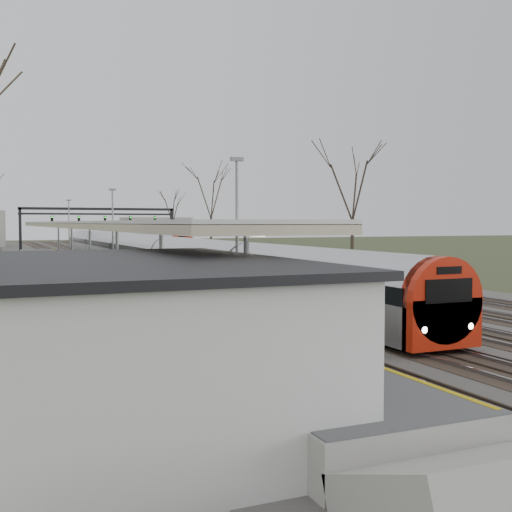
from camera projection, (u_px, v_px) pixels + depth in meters
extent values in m
cube|color=#474442|center=(152.00, 265.00, 60.74)|extent=(24.00, 160.00, 0.10)
cube|color=#4C3828|center=(87.00, 266.00, 58.35)|extent=(2.60, 160.00, 0.06)
cube|color=gray|center=(79.00, 265.00, 58.06)|extent=(0.07, 160.00, 0.12)
cube|color=gray|center=(95.00, 265.00, 58.63)|extent=(0.07, 160.00, 0.12)
cube|color=#4C3828|center=(126.00, 265.00, 59.74)|extent=(2.60, 160.00, 0.06)
cube|color=gray|center=(118.00, 264.00, 59.45)|extent=(0.07, 160.00, 0.12)
cube|color=gray|center=(133.00, 264.00, 60.02)|extent=(0.07, 160.00, 0.12)
cube|color=#4C3828|center=(162.00, 264.00, 61.13)|extent=(2.60, 160.00, 0.06)
cube|color=gray|center=(155.00, 263.00, 60.84)|extent=(0.07, 160.00, 0.12)
cube|color=gray|center=(170.00, 263.00, 61.41)|extent=(0.07, 160.00, 0.12)
cube|color=#4C3828|center=(197.00, 263.00, 62.52)|extent=(2.60, 160.00, 0.06)
cube|color=gray|center=(190.00, 262.00, 62.23)|extent=(0.07, 160.00, 0.12)
cube|color=gray|center=(204.00, 262.00, 62.80)|extent=(0.07, 160.00, 0.12)
cube|color=#4C3828|center=(231.00, 262.00, 63.92)|extent=(2.60, 160.00, 0.06)
cube|color=gray|center=(224.00, 262.00, 63.63)|extent=(0.07, 160.00, 0.12)
cube|color=gray|center=(237.00, 261.00, 64.20)|extent=(0.07, 160.00, 0.12)
cube|color=#9E9B93|center=(82.00, 278.00, 41.08)|extent=(3.50, 69.00, 1.00)
cylinder|color=slate|center=(246.00, 285.00, 15.79)|extent=(0.14, 0.14, 3.00)
cylinder|color=slate|center=(161.00, 265.00, 23.12)|extent=(0.14, 0.14, 3.00)
cylinder|color=slate|center=(117.00, 255.00, 30.44)|extent=(0.14, 0.14, 3.00)
cylinder|color=slate|center=(90.00, 249.00, 37.77)|extent=(0.14, 0.14, 3.00)
cylinder|color=slate|center=(72.00, 244.00, 45.10)|extent=(0.14, 0.14, 3.00)
cylinder|color=slate|center=(59.00, 241.00, 52.43)|extent=(0.14, 0.14, 3.00)
cube|color=silver|center=(92.00, 222.00, 36.77)|extent=(4.10, 50.00, 0.12)
cube|color=beige|center=(92.00, 225.00, 36.78)|extent=(4.10, 50.00, 0.25)
cube|color=silver|center=(124.00, 346.00, 12.63)|extent=(6.00, 9.00, 3.20)
cube|color=black|center=(20.00, 230.00, 84.08)|extent=(0.35, 0.35, 6.00)
cube|color=black|center=(172.00, 230.00, 92.24)|extent=(0.35, 0.35, 6.00)
cube|color=black|center=(99.00, 209.00, 88.01)|extent=(21.00, 0.35, 0.35)
cube|color=black|center=(99.00, 214.00, 88.05)|extent=(21.00, 0.25, 0.25)
cube|color=black|center=(52.00, 219.00, 85.41)|extent=(0.32, 0.22, 0.85)
sphere|color=#0CFF19|center=(52.00, 217.00, 85.27)|extent=(0.16, 0.16, 0.16)
cube|color=black|center=(79.00, 219.00, 86.81)|extent=(0.32, 0.22, 0.85)
sphere|color=#0CFF19|center=(79.00, 217.00, 86.66)|extent=(0.16, 0.16, 0.16)
cube|color=black|center=(105.00, 219.00, 88.20)|extent=(0.32, 0.22, 0.85)
sphere|color=#0CFF19|center=(105.00, 217.00, 88.06)|extent=(0.16, 0.16, 0.16)
cube|color=black|center=(130.00, 219.00, 89.59)|extent=(0.32, 0.22, 0.85)
sphere|color=#0CFF19|center=(130.00, 217.00, 89.45)|extent=(0.16, 0.16, 0.16)
cube|color=black|center=(155.00, 219.00, 90.98)|extent=(0.32, 0.22, 0.85)
sphere|color=#0CFF19|center=(155.00, 217.00, 90.84)|extent=(0.16, 0.16, 0.16)
cylinder|color=#2D231C|center=(352.00, 244.00, 54.28)|extent=(0.30, 0.30, 4.50)
cube|color=#A9ACB3|center=(144.00, 258.00, 53.26)|extent=(2.55, 75.00, 1.60)
cylinder|color=#A9ACB3|center=(143.00, 250.00, 53.22)|extent=(2.60, 74.70, 2.60)
cube|color=black|center=(143.00, 249.00, 53.22)|extent=(2.62, 74.40, 0.55)
cube|color=red|center=(443.00, 323.00, 19.00)|extent=(2.55, 0.50, 1.50)
cylinder|color=red|center=(442.00, 300.00, 19.01)|extent=(2.60, 0.60, 2.60)
cube|color=black|center=(448.00, 291.00, 18.75)|extent=(1.70, 0.12, 0.70)
sphere|color=white|center=(424.00, 330.00, 18.48)|extent=(0.22, 0.22, 0.22)
sphere|color=white|center=(470.00, 326.00, 19.16)|extent=(0.22, 0.22, 0.22)
cube|color=black|center=(144.00, 269.00, 53.30)|extent=(1.80, 74.00, 0.35)
cube|color=#A9ACB3|center=(134.00, 244.00, 87.63)|extent=(2.55, 45.00, 1.60)
cylinder|color=#A9ACB3|center=(134.00, 239.00, 87.60)|extent=(2.60, 44.70, 2.60)
cube|color=black|center=(134.00, 239.00, 87.59)|extent=(2.62, 44.40, 0.55)
cube|color=red|center=(182.00, 251.00, 67.12)|extent=(2.55, 0.50, 1.50)
cylinder|color=red|center=(182.00, 244.00, 67.12)|extent=(2.60, 0.60, 2.60)
cube|color=black|center=(183.00, 242.00, 66.86)|extent=(1.70, 0.12, 0.70)
sphere|color=white|center=(175.00, 252.00, 66.60)|extent=(0.22, 0.22, 0.22)
sphere|color=white|center=(190.00, 252.00, 67.28)|extent=(0.22, 0.22, 0.22)
cube|color=black|center=(134.00, 251.00, 87.68)|extent=(1.80, 44.00, 0.35)
imported|color=#2C4756|center=(190.00, 288.00, 21.39)|extent=(0.63, 0.74, 1.73)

